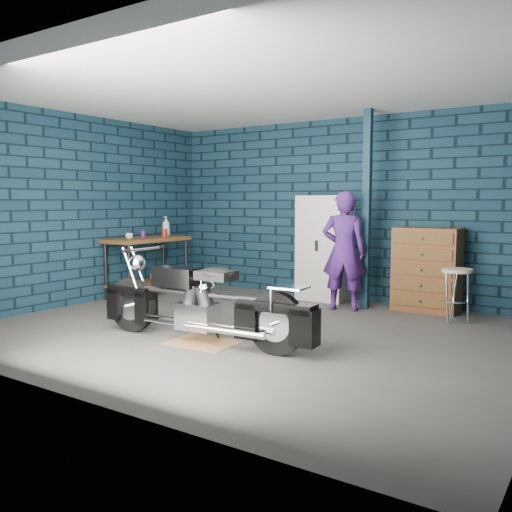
{
  "coord_description": "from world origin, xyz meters",
  "views": [
    {
      "loc": [
        3.4,
        -5.01,
        1.47
      ],
      "look_at": [
        -0.15,
        0.3,
        0.82
      ],
      "focal_mm": 38.0,
      "sensor_mm": 36.0,
      "label": 1
    }
  ],
  "objects_px": {
    "locker": "(324,248)",
    "shop_stool": "(456,296)",
    "motorcycle": "(202,297)",
    "tool_chest": "(427,270)",
    "person": "(344,251)",
    "storage_bin": "(168,283)",
    "workbench": "(148,267)"
  },
  "relations": [
    {
      "from": "person",
      "to": "storage_bin",
      "type": "height_order",
      "value": "person"
    },
    {
      "from": "locker",
      "to": "shop_stool",
      "type": "bearing_deg",
      "value": -13.77
    },
    {
      "from": "tool_chest",
      "to": "shop_stool",
      "type": "xyz_separation_m",
      "value": [
        0.51,
        -0.5,
        -0.23
      ]
    },
    {
      "from": "motorcycle",
      "to": "tool_chest",
      "type": "relative_size",
      "value": 1.96
    },
    {
      "from": "storage_bin",
      "to": "tool_chest",
      "type": "relative_size",
      "value": 0.42
    },
    {
      "from": "workbench",
      "to": "shop_stool",
      "type": "height_order",
      "value": "workbench"
    },
    {
      "from": "workbench",
      "to": "storage_bin",
      "type": "relative_size",
      "value": 2.95
    },
    {
      "from": "shop_stool",
      "to": "person",
      "type": "bearing_deg",
      "value": -177.88
    },
    {
      "from": "locker",
      "to": "tool_chest",
      "type": "relative_size",
      "value": 1.39
    },
    {
      "from": "motorcycle",
      "to": "person",
      "type": "bearing_deg",
      "value": 75.5
    },
    {
      "from": "motorcycle",
      "to": "locker",
      "type": "relative_size",
      "value": 1.41
    },
    {
      "from": "person",
      "to": "storage_bin",
      "type": "bearing_deg",
      "value": -13.66
    },
    {
      "from": "storage_bin",
      "to": "shop_stool",
      "type": "relative_size",
      "value": 0.72
    },
    {
      "from": "workbench",
      "to": "tool_chest",
      "type": "distance_m",
      "value": 4.16
    },
    {
      "from": "person",
      "to": "tool_chest",
      "type": "distance_m",
      "value": 1.13
    },
    {
      "from": "motorcycle",
      "to": "person",
      "type": "relative_size",
      "value": 1.36
    },
    {
      "from": "person",
      "to": "storage_bin",
      "type": "relative_size",
      "value": 3.39
    },
    {
      "from": "workbench",
      "to": "motorcycle",
      "type": "height_order",
      "value": "motorcycle"
    },
    {
      "from": "tool_chest",
      "to": "shop_stool",
      "type": "height_order",
      "value": "tool_chest"
    },
    {
      "from": "motorcycle",
      "to": "tool_chest",
      "type": "distance_m",
      "value": 3.29
    },
    {
      "from": "person",
      "to": "locker",
      "type": "xyz_separation_m",
      "value": [
        -0.57,
        0.55,
        -0.03
      ]
    },
    {
      "from": "motorcycle",
      "to": "tool_chest",
      "type": "xyz_separation_m",
      "value": [
        1.44,
        2.95,
        0.08
      ]
    },
    {
      "from": "workbench",
      "to": "tool_chest",
      "type": "relative_size",
      "value": 1.25
    },
    {
      "from": "workbench",
      "to": "locker",
      "type": "distance_m",
      "value": 2.76
    },
    {
      "from": "storage_bin",
      "to": "motorcycle",
      "type": "bearing_deg",
      "value": -40.94
    },
    {
      "from": "storage_bin",
      "to": "shop_stool",
      "type": "height_order",
      "value": "shop_stool"
    },
    {
      "from": "workbench",
      "to": "locker",
      "type": "xyz_separation_m",
      "value": [
        2.46,
        1.2,
        0.32
      ]
    },
    {
      "from": "workbench",
      "to": "storage_bin",
      "type": "height_order",
      "value": "workbench"
    },
    {
      "from": "workbench",
      "to": "motorcycle",
      "type": "bearing_deg",
      "value": -34.57
    },
    {
      "from": "storage_bin",
      "to": "locker",
      "type": "height_order",
      "value": "locker"
    },
    {
      "from": "locker",
      "to": "storage_bin",
      "type": "bearing_deg",
      "value": -162.58
    },
    {
      "from": "motorcycle",
      "to": "storage_bin",
      "type": "relative_size",
      "value": 4.62
    }
  ]
}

